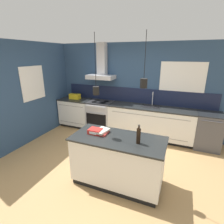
{
  "coord_description": "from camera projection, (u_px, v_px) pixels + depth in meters",
  "views": [
    {
      "loc": [
        1.3,
        -2.92,
        2.28
      ],
      "look_at": [
        -0.11,
        0.5,
        1.05
      ],
      "focal_mm": 28.0,
      "sensor_mm": 36.0,
      "label": 1
    }
  ],
  "objects": [
    {
      "name": "ground_plane",
      "position": [
        108.0,
        166.0,
        3.75
      ],
      "size": [
        16.0,
        16.0,
        0.0
      ],
      "primitive_type": "plane",
      "color": "tan",
      "rests_on": "ground"
    },
    {
      "name": "wall_back",
      "position": [
        133.0,
        87.0,
        5.1
      ],
      "size": [
        5.6,
        2.46,
        2.6
      ],
      "color": "navy",
      "rests_on": "ground_plane"
    },
    {
      "name": "wall_left",
      "position": [
        37.0,
        91.0,
        4.83
      ],
      "size": [
        0.08,
        3.8,
        2.6
      ],
      "color": "navy",
      "rests_on": "ground_plane"
    },
    {
      "name": "counter_run_left",
      "position": [
        77.0,
        112.0,
        5.76
      ],
      "size": [
        1.03,
        0.64,
        0.91
      ],
      "color": "black",
      "rests_on": "ground_plane"
    },
    {
      "name": "counter_run_sink",
      "position": [
        150.0,
        122.0,
        4.89
      ],
      "size": [
        2.33,
        0.64,
        1.3
      ],
      "color": "black",
      "rests_on": "ground_plane"
    },
    {
      "name": "oven_range",
      "position": [
        101.0,
        116.0,
        5.44
      ],
      "size": [
        0.74,
        0.66,
        0.91
      ],
      "color": "#B5B5BA",
      "rests_on": "ground_plane"
    },
    {
      "name": "dishwasher",
      "position": [
        208.0,
        131.0,
        4.37
      ],
      "size": [
        0.59,
        0.65,
        0.91
      ],
      "color": "#4C4C51",
      "rests_on": "ground_plane"
    },
    {
      "name": "kitchen_island",
      "position": [
        118.0,
        160.0,
        3.14
      ],
      "size": [
        1.62,
        0.76,
        0.91
      ],
      "color": "black",
      "rests_on": "ground_plane"
    },
    {
      "name": "bottle_on_island",
      "position": [
        138.0,
        136.0,
        2.78
      ],
      "size": [
        0.07,
        0.07,
        0.32
      ],
      "color": "black",
      "rests_on": "kitchen_island"
    },
    {
      "name": "book_stack",
      "position": [
        102.0,
        131.0,
        3.17
      ],
      "size": [
        0.25,
        0.32,
        0.07
      ],
      "color": "#B2332D",
      "rests_on": "kitchen_island"
    },
    {
      "name": "red_supply_box",
      "position": [
        95.0,
        131.0,
        3.16
      ],
      "size": [
        0.23,
        0.19,
        0.08
      ],
      "color": "red",
      "rests_on": "kitchen_island"
    },
    {
      "name": "yellow_toolbox",
      "position": [
        75.0,
        96.0,
        5.6
      ],
      "size": [
        0.34,
        0.18,
        0.19
      ],
      "color": "gold",
      "rests_on": "counter_run_left"
    }
  ]
}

